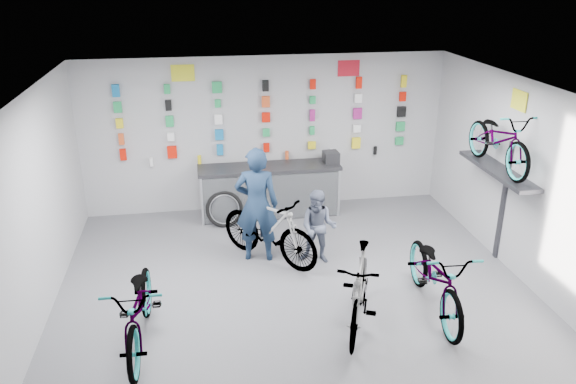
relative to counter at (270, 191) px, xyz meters
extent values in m
plane|color=#55555A|center=(0.00, -3.54, -0.49)|extent=(8.00, 8.00, 0.00)
plane|color=white|center=(0.00, -3.54, 2.51)|extent=(8.00, 8.00, 0.00)
plane|color=#A9A9AB|center=(0.00, 0.46, 1.01)|extent=(7.00, 0.00, 7.00)
plane|color=#A9A9AB|center=(-3.50, -3.54, 1.01)|extent=(0.00, 8.00, 8.00)
plane|color=#A9A9AB|center=(3.50, -3.54, 1.01)|extent=(0.00, 8.00, 8.00)
cube|color=black|center=(0.00, 0.01, -0.04)|extent=(2.60, 0.60, 0.90)
cube|color=silver|center=(0.00, -0.29, -0.01)|extent=(2.60, 0.02, 0.90)
cube|color=silver|center=(-1.30, -0.29, -0.01)|extent=(0.04, 0.04, 0.96)
cube|color=silver|center=(1.30, -0.29, -0.01)|extent=(0.04, 0.04, 0.96)
cube|color=black|center=(0.00, 0.01, 0.48)|extent=(2.70, 0.66, 0.06)
cube|color=red|center=(-2.70, 0.39, 0.76)|extent=(0.11, 0.06, 0.22)
cube|color=red|center=(-1.80, 0.39, 0.76)|extent=(0.18, 0.06, 0.24)
cube|color=#1170B3|center=(-0.90, 0.39, 0.76)|extent=(0.12, 0.06, 0.21)
cube|color=red|center=(0.00, 0.39, 0.76)|extent=(0.11, 0.06, 0.17)
cube|color=yellow|center=(0.90, 0.39, 0.76)|extent=(0.15, 0.06, 0.14)
cube|color=yellow|center=(1.80, 0.39, 0.76)|extent=(0.17, 0.06, 0.22)
cube|color=green|center=(2.70, 0.39, 0.76)|extent=(0.16, 0.06, 0.16)
cube|color=#E45121|center=(-2.70, 0.39, 1.06)|extent=(0.09, 0.06, 0.21)
cube|color=white|center=(-1.80, 0.39, 1.06)|extent=(0.13, 0.06, 0.15)
cube|color=#1170B3|center=(-0.90, 0.39, 1.06)|extent=(0.16, 0.06, 0.20)
cube|color=green|center=(0.00, 0.39, 1.06)|extent=(0.13, 0.06, 0.15)
cube|color=green|center=(0.90, 0.39, 1.06)|extent=(0.09, 0.06, 0.16)
cube|color=white|center=(1.80, 0.39, 1.06)|extent=(0.15, 0.06, 0.16)
cube|color=green|center=(2.70, 0.39, 1.06)|extent=(0.17, 0.06, 0.18)
cube|color=yellow|center=(-2.70, 0.39, 1.36)|extent=(0.13, 0.06, 0.18)
cube|color=green|center=(-1.80, 0.39, 1.36)|extent=(0.14, 0.06, 0.20)
cube|color=white|center=(-0.90, 0.39, 1.36)|extent=(0.15, 0.06, 0.19)
cube|color=red|center=(0.00, 0.39, 1.36)|extent=(0.15, 0.06, 0.18)
cube|color=#9B1B70|center=(0.90, 0.39, 1.36)|extent=(0.10, 0.06, 0.23)
cube|color=#9B1B70|center=(1.80, 0.39, 1.36)|extent=(0.17, 0.06, 0.21)
cube|color=black|center=(2.70, 0.39, 1.36)|extent=(0.17, 0.06, 0.20)
cube|color=green|center=(-2.70, 0.39, 1.66)|extent=(0.14, 0.06, 0.20)
cube|color=black|center=(-1.80, 0.39, 1.66)|extent=(0.11, 0.06, 0.20)
cube|color=green|center=(-0.90, 0.39, 1.66)|extent=(0.11, 0.06, 0.15)
cube|color=#E45121|center=(0.00, 0.39, 1.66)|extent=(0.15, 0.06, 0.21)
cube|color=green|center=(0.90, 0.39, 1.66)|extent=(0.11, 0.06, 0.15)
cube|color=white|center=(1.80, 0.39, 1.66)|extent=(0.14, 0.06, 0.17)
cube|color=red|center=(2.70, 0.39, 1.66)|extent=(0.12, 0.06, 0.18)
cube|color=#1170B3|center=(-2.70, 0.39, 1.96)|extent=(0.13, 0.06, 0.22)
cube|color=green|center=(-1.80, 0.39, 1.96)|extent=(0.11, 0.06, 0.17)
cube|color=green|center=(-0.90, 0.39, 1.96)|extent=(0.18, 0.06, 0.20)
cube|color=black|center=(0.00, 0.39, 1.96)|extent=(0.12, 0.06, 0.21)
cube|color=red|center=(0.90, 0.39, 1.96)|extent=(0.11, 0.06, 0.19)
cube|color=red|center=(1.80, 0.39, 1.96)|extent=(0.11, 0.06, 0.22)
cube|color=yellow|center=(2.70, 0.39, 1.96)|extent=(0.10, 0.06, 0.24)
cylinder|color=white|center=(-2.20, 0.37, 0.59)|extent=(0.07, 0.07, 0.16)
cylinder|color=yellow|center=(-1.30, 0.37, 0.59)|extent=(0.07, 0.07, 0.16)
cylinder|color=#E45121|center=(0.40, 0.37, 0.59)|extent=(0.07, 0.07, 0.16)
cylinder|color=white|center=(1.30, 0.37, 0.59)|extent=(0.07, 0.07, 0.16)
cylinder|color=black|center=(2.20, 0.37, 0.59)|extent=(0.07, 0.07, 0.16)
cube|color=#333338|center=(3.30, -2.34, 1.06)|extent=(0.38, 1.90, 0.06)
cube|color=#333338|center=(3.48, -2.34, 0.51)|extent=(0.04, 0.10, 2.00)
cube|color=yellow|center=(-1.50, 0.44, 2.23)|extent=(0.42, 0.02, 0.30)
cube|color=red|center=(1.60, 0.44, 2.23)|extent=(0.42, 0.02, 0.30)
cube|color=yellow|center=(3.48, -2.34, 2.16)|extent=(0.02, 0.40, 0.30)
imported|color=gray|center=(-2.15, -3.75, 0.05)|extent=(0.78, 2.05, 1.06)
imported|color=gray|center=(0.68, -3.82, 0.06)|extent=(1.16, 1.88, 1.10)
imported|color=gray|center=(1.82, -3.64, 0.06)|extent=(0.88, 2.14, 1.10)
imported|color=gray|center=(-0.26, -1.83, 0.09)|extent=(1.72, 1.77, 1.15)
imported|color=gray|center=(3.25, -2.34, 1.57)|extent=(0.63, 1.80, 0.95)
imported|color=#162944|center=(-0.44, -1.72, 0.47)|extent=(0.77, 0.58, 1.92)
imported|color=slate|center=(0.52, -1.99, 0.13)|extent=(0.73, 0.66, 1.24)
torus|color=black|center=(-0.90, -0.37, -0.15)|extent=(0.69, 0.25, 0.68)
torus|color=silver|center=(-0.90, -0.37, -0.15)|extent=(0.56, 0.17, 0.55)
cube|color=black|center=(1.20, 0.01, 0.62)|extent=(0.29, 0.31, 0.22)
camera|label=1|loc=(-1.30, -9.96, 4.02)|focal=35.00mm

